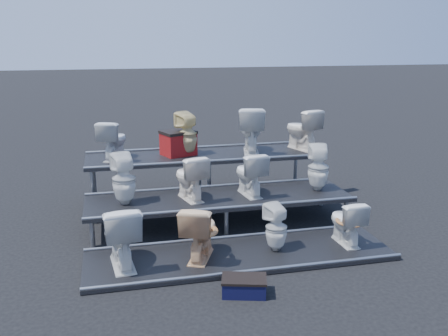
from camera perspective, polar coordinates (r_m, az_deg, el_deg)
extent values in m
plane|color=black|center=(8.14, -0.53, -6.39)|extent=(80.00, 80.00, 0.00)
cube|color=black|center=(6.96, 1.86, -9.94)|extent=(4.20, 1.20, 0.06)
cube|color=black|center=(8.06, -0.53, -4.87)|extent=(4.20, 1.20, 0.46)
cube|color=black|center=(9.21, -2.31, -1.02)|extent=(4.20, 1.20, 0.86)
imported|color=silver|center=(6.58, -11.72, -7.51)|extent=(0.55, 0.87, 0.84)
imported|color=#EAB884|center=(6.69, -2.78, -7.20)|extent=(0.69, 0.85, 0.76)
imported|color=silver|center=(6.96, 5.99, -6.78)|extent=(0.37, 0.37, 0.67)
imported|color=silver|center=(7.36, 13.79, -5.96)|extent=(0.39, 0.66, 0.66)
imported|color=silver|center=(7.69, -11.37, -1.25)|extent=(0.42, 0.43, 0.79)
imported|color=white|center=(7.79, -3.93, -1.04)|extent=(0.56, 0.78, 0.72)
imported|color=silver|center=(8.00, 2.93, -0.63)|extent=(0.48, 0.74, 0.71)
imported|color=silver|center=(8.39, 10.74, 0.05)|extent=(0.42, 0.43, 0.77)
imported|color=silver|center=(8.87, -12.53, 3.15)|extent=(0.61, 0.77, 0.68)
imported|color=#DDC987|center=(8.97, -4.24, 3.91)|extent=(0.47, 0.47, 0.78)
imported|color=silver|center=(9.22, 3.10, 4.43)|extent=(0.65, 0.92, 0.85)
imported|color=white|center=(9.55, 8.90, 4.41)|extent=(0.64, 0.85, 0.77)
cube|color=maroon|center=(9.05, -5.24, 2.73)|extent=(0.67, 0.60, 0.39)
cube|color=black|center=(6.03, 2.30, -13.45)|extent=(0.57, 0.43, 0.18)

